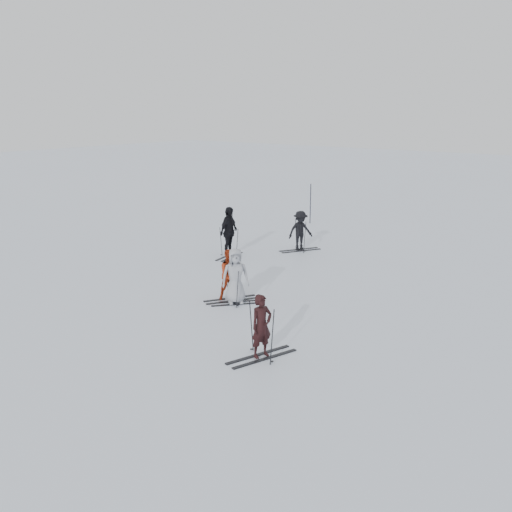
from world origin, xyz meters
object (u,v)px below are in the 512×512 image
at_px(skier_grey, 235,277).
at_px(skier_uphill_far, 300,231).
at_px(skier_near_dark, 262,327).
at_px(skier_red, 231,275).
at_px(piste_marker, 310,204).
at_px(skier_uphill_left, 229,232).

bearing_deg(skier_grey, skier_uphill_far, 57.80).
height_order(skier_near_dark, skier_uphill_far, skier_uphill_far).
relative_size(skier_red, skier_uphill_far, 0.97).
xyz_separation_m(skier_red, skier_uphill_far, (-1.73, 6.37, 0.03)).
bearing_deg(piste_marker, skier_grey, -67.60).
distance_m(skier_red, skier_uphill_far, 6.60).
relative_size(skier_grey, skier_uphill_left, 0.85).
distance_m(skier_near_dark, skier_red, 4.15).
relative_size(skier_near_dark, skier_uphill_left, 0.78).
height_order(skier_near_dark, skier_uphill_left, skier_uphill_left).
xyz_separation_m(skier_near_dark, skier_uphill_far, (-4.91, 9.03, 0.05)).
bearing_deg(skier_uphill_far, skier_uphill_left, 177.34).
distance_m(skier_grey, skier_uphill_far, 6.84).
xyz_separation_m(skier_grey, piste_marker, (-4.74, 11.50, 0.16)).
distance_m(skier_red, skier_grey, 0.35).
relative_size(skier_red, piste_marker, 0.78).
height_order(skier_near_dark, skier_grey, skier_grey).
xyz_separation_m(skier_red, piste_marker, (-4.43, 11.34, 0.22)).
relative_size(skier_near_dark, skier_red, 0.97).
bearing_deg(skier_near_dark, skier_grey, 66.04).
relative_size(skier_red, skier_grey, 0.94).
height_order(skier_grey, skier_uphill_left, skier_uphill_left).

